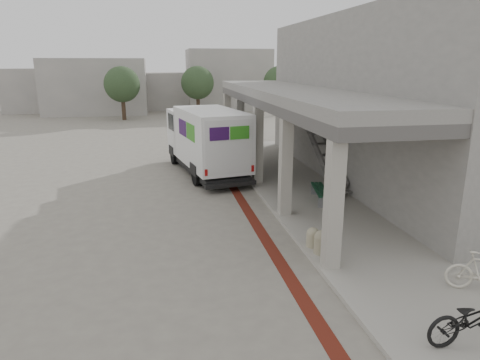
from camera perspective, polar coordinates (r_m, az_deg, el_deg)
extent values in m
plane|color=slate|center=(13.76, -1.96, -6.15)|extent=(120.00, 120.00, 0.00)
cube|color=#591C11|center=(15.77, 0.50, -3.27)|extent=(0.35, 40.00, 0.01)
cube|color=#9D998D|center=(14.84, 13.53, -4.71)|extent=(4.40, 28.00, 0.12)
cube|color=gray|center=(19.57, 17.85, 10.10)|extent=(4.30, 17.00, 7.00)
cube|color=#52504D|center=(18.09, 7.17, 10.34)|extent=(3.40, 16.90, 0.35)
cube|color=gray|center=(18.07, 7.21, 11.44)|extent=(3.40, 16.90, 0.35)
cube|color=gray|center=(47.10, -18.60, 11.76)|extent=(10.00, 6.00, 5.50)
cube|color=gray|center=(50.76, -9.95, 11.66)|extent=(8.00, 6.00, 4.00)
cube|color=gray|center=(49.33, -1.59, 13.23)|extent=(9.00, 6.00, 6.50)
cube|color=gray|center=(51.17, -24.90, 10.81)|extent=(7.00, 5.00, 4.50)
cylinder|color=#38281C|center=(40.95, -15.27, 9.41)|extent=(0.36, 0.36, 2.40)
sphere|color=#283921|center=(40.81, -15.47, 12.20)|extent=(3.20, 3.20, 3.20)
cylinder|color=#38281C|center=(43.01, -5.61, 10.13)|extent=(0.36, 0.36, 2.40)
sphere|color=#283921|center=(42.88, -5.68, 12.79)|extent=(3.20, 3.20, 3.20)
cylinder|color=#38281C|center=(43.50, 5.24, 10.19)|extent=(0.36, 0.36, 2.40)
sphere|color=#283921|center=(43.37, 5.30, 12.83)|extent=(3.20, 3.20, 3.20)
cube|color=black|center=(20.25, -4.51, 1.97)|extent=(3.10, 6.81, 0.28)
cube|color=silver|center=(19.17, -3.88, 5.66)|extent=(3.08, 5.20, 2.44)
cube|color=silver|center=(22.27, -6.36, 6.58)|extent=(2.53, 2.15, 2.16)
cube|color=silver|center=(23.34, -6.93, 4.98)|extent=(2.13, 0.92, 0.75)
cube|color=black|center=(22.92, -6.89, 8.12)|extent=(2.11, 0.82, 0.98)
cube|color=black|center=(17.16, -1.27, -0.60)|extent=(2.16, 0.61, 0.17)
cube|color=#32104A|center=(19.44, -7.69, 6.95)|extent=(0.25, 1.30, 0.70)
cube|color=#30891E|center=(18.09, -6.63, 6.37)|extent=(0.25, 1.30, 0.70)
cube|color=#32104A|center=(16.64, -2.77, 6.16)|extent=(0.79, 0.17, 0.52)
cube|color=#30891E|center=(16.92, -0.03, 6.33)|extent=(0.79, 0.17, 0.52)
cylinder|color=black|center=(22.32, -8.75, 3.21)|extent=(0.41, 0.88, 0.84)
cylinder|color=black|center=(22.80, -3.90, 3.61)|extent=(0.41, 0.88, 0.84)
cylinder|color=black|center=(18.23, -5.79, 0.59)|extent=(0.41, 0.88, 0.84)
cylinder|color=black|center=(18.82, 0.00, 1.14)|extent=(0.41, 0.88, 0.84)
cube|color=slate|center=(15.30, 11.12, -2.91)|extent=(0.42, 0.16, 0.41)
cube|color=slate|center=(16.80, 10.16, -1.21)|extent=(0.42, 0.16, 0.41)
cube|color=#133B24|center=(15.96, 10.13, -1.25)|extent=(0.50, 1.91, 0.05)
cube|color=#133B24|center=(15.98, 10.66, -1.25)|extent=(0.50, 1.91, 0.05)
cube|color=#133B24|center=(16.01, 11.18, -1.25)|extent=(0.50, 1.91, 0.05)
cylinder|color=gray|center=(11.73, 10.86, -8.58)|extent=(0.43, 0.43, 0.43)
sphere|color=gray|center=(11.64, 10.92, -7.60)|extent=(0.43, 0.43, 0.43)
cylinder|color=#9C9577|center=(12.11, 9.68, -7.89)|extent=(0.37, 0.37, 0.37)
sphere|color=#9C9577|center=(12.04, 9.72, -7.09)|extent=(0.37, 0.37, 0.37)
cube|color=slate|center=(17.60, 12.79, 0.47)|extent=(0.55, 0.68, 1.04)
imported|color=black|center=(9.08, 28.81, -15.84)|extent=(1.92, 0.73, 1.00)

